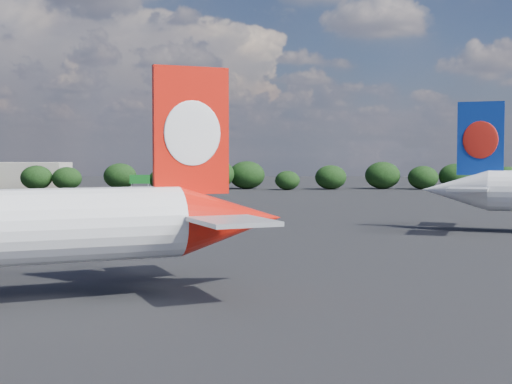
{
  "coord_description": "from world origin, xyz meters",
  "views": [
    {
      "loc": [
        15.89,
        -34.32,
        10.43
      ],
      "look_at": [
        16.0,
        12.0,
        8.0
      ],
      "focal_mm": 50.0,
      "sensor_mm": 36.0,
      "label": 1
    }
  ],
  "objects": [
    {
      "name": "ground",
      "position": [
        0.0,
        60.0,
        0.0
      ],
      "size": [
        500.0,
        500.0,
        0.0
      ],
      "primitive_type": "plane",
      "color": "black",
      "rests_on": "ground"
    },
    {
      "name": "terminal_building",
      "position": [
        -65.0,
        192.0,
        4.0
      ],
      "size": [
        42.0,
        16.0,
        8.0
      ],
      "color": "#A59C8E",
      "rests_on": "ground"
    },
    {
      "name": "highway_sign",
      "position": [
        -18.0,
        176.0,
        3.13
      ],
      "size": [
        6.0,
        0.3,
        4.5
      ],
      "color": "#156B1F",
      "rests_on": "ground"
    },
    {
      "name": "billboard_yellow",
      "position": [
        12.0,
        182.0,
        3.87
      ],
      "size": [
        5.0,
        0.3,
        5.5
      ],
      "color": "gold",
      "rests_on": "ground"
    },
    {
      "name": "horizon_treeline",
      "position": [
        7.42,
        180.61,
        3.93
      ],
      "size": [
        208.19,
        14.97,
        9.22
      ],
      "color": "black",
      "rests_on": "ground"
    }
  ]
}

